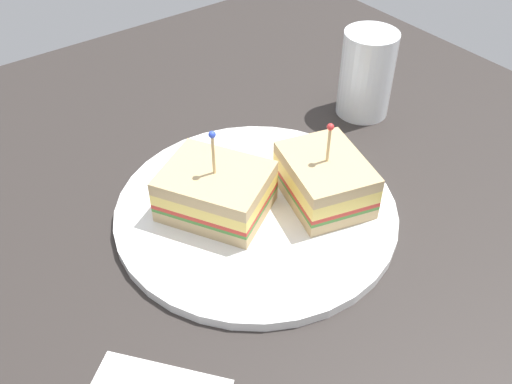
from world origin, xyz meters
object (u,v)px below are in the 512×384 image
at_px(sandwich_half_back, 325,180).
at_px(drink_glass, 366,78).
at_px(plate, 256,210).
at_px(sandwich_half_front, 216,191).

distance_m(sandwich_half_back, drink_glass, 0.19).
bearing_deg(plate, drink_glass, 108.19).
bearing_deg(sandwich_half_front, sandwich_half_back, 62.16).
bearing_deg(sandwich_half_back, sandwich_half_front, -117.84).
height_order(plate, drink_glass, drink_glass).
relative_size(sandwich_half_front, sandwich_half_back, 1.14).
xyz_separation_m(plate, drink_glass, (-0.07, 0.23, 0.04)).
bearing_deg(sandwich_half_back, plate, -115.84).
xyz_separation_m(plate, sandwich_half_back, (0.03, 0.06, 0.03)).
xyz_separation_m(plate, sandwich_half_front, (-0.02, -0.03, 0.03)).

